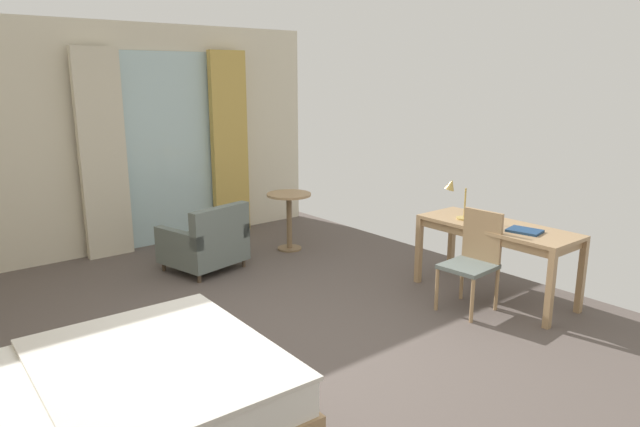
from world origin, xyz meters
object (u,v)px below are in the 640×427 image
Objects in this scene: round_cafe_table at (289,209)px; armchair_by_window at (206,243)px; desk_lamp at (455,194)px; writing_desk at (497,233)px; desk_chair at (474,256)px; bed at (92,413)px; closed_book at (525,231)px.

armchair_by_window is at bearing -177.91° from round_cafe_table.
desk_lamp is 2.85m from armchair_by_window.
desk_lamp is 0.46× the size of armchair_by_window.
writing_desk is at bearing -54.07° from armchair_by_window.
desk_chair reaches higher than writing_desk.
desk_lamp is at bearing 59.37° from desk_chair.
bed is at bearing -129.76° from armchair_by_window.
round_cafe_table is (-0.62, 2.95, -0.23)m from closed_book.
armchair_by_window is (-1.84, 2.91, -0.45)m from closed_book.
bed is at bearing -173.83° from desk_lamp.
desk_chair reaches higher than armchair_by_window.
bed reaches higher than armchair_by_window.
closed_book is at bearing -4.88° from bed.
round_cafe_table is (3.36, 2.61, 0.26)m from bed.
writing_desk is 5.27× the size of closed_book.
desk_chair is 2.23× the size of desk_lamp.
bed is 3.60m from desk_chair.
writing_desk is 0.45m from desk_chair.
bed reaches higher than round_cafe_table.
round_cafe_table is (-0.52, 2.20, -0.48)m from desk_lamp.
armchair_by_window is at bearing 50.24° from bed.
desk_lamp is at bearing -76.78° from round_cafe_table.
bed is 5.09× the size of desk_lamp.
desk_chair is at bearing -85.02° from round_cafe_table.
desk_chair is at bearing -120.63° from desk_lamp.
desk_lamp is at bearing 86.80° from closed_book.
armchair_by_window is at bearing 128.95° from desk_lamp.
desk_lamp reaches higher than writing_desk.
desk_chair is (3.59, -0.06, 0.25)m from bed.
closed_book is 0.40× the size of round_cafe_table.
closed_book is at bearing -78.23° from round_cafe_table.
armchair_by_window is 1.25× the size of round_cafe_table.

